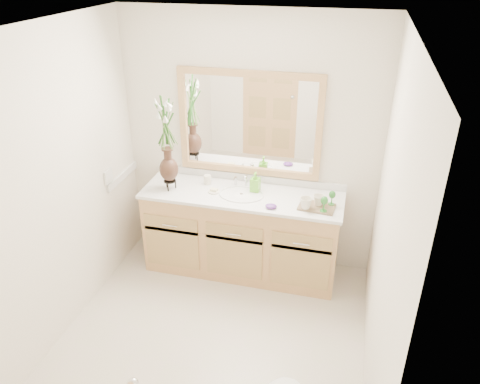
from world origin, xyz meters
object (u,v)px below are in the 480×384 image
(tray, at_px, (317,207))
(flower_vase, at_px, (166,131))
(soap_bottle, at_px, (255,183))
(tumbler, at_px, (207,180))

(tray, bearing_deg, flower_vase, -175.64)
(flower_vase, xyz_separation_m, soap_bottle, (0.77, 0.16, -0.48))
(soap_bottle, bearing_deg, tumbler, -178.72)
(flower_vase, relative_size, tumbler, 9.56)
(flower_vase, distance_m, tray, 1.47)
(flower_vase, bearing_deg, tumbler, 31.16)
(tumbler, distance_m, tray, 1.07)
(tumbler, relative_size, tray, 0.29)
(flower_vase, distance_m, tumbler, 0.63)
(tumbler, bearing_deg, tray, -11.03)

